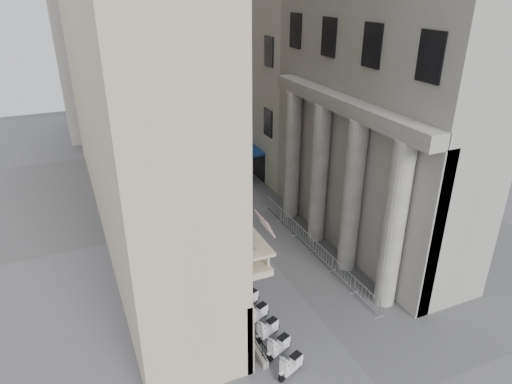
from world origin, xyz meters
TOP-DOWN VIEW (x-y plane):
  - far_building at (0.00, 48.00)m, footprint 22.00×10.00m
  - iron_fence at (-4.30, 18.00)m, footprint 0.30×28.00m
  - blue_awning at (4.15, 26.00)m, footprint 1.60×3.00m
  - flag at (-4.00, 5.00)m, footprint 1.00×1.40m
  - scooter_0 at (-3.32, 3.26)m, footprint 1.51×1.04m
  - scooter_1 at (-3.32, 4.61)m, footprint 1.51×1.04m
  - scooter_2 at (-3.32, 5.96)m, footprint 1.51×1.04m
  - scooter_3 at (-3.32, 7.31)m, footprint 1.51×1.04m
  - scooter_4 at (-3.32, 8.65)m, footprint 1.51×1.04m
  - scooter_5 at (-3.32, 10.00)m, footprint 1.51×1.04m
  - scooter_6 at (-3.32, 11.35)m, footprint 1.51×1.04m
  - scooter_7 at (-3.32, 12.70)m, footprint 1.51×1.04m
  - scooter_8 at (-3.32, 14.04)m, footprint 1.51×1.04m
  - scooter_9 at (-3.32, 15.39)m, footprint 1.51×1.04m
  - scooter_10 at (-3.32, 16.74)m, footprint 1.51×1.04m
  - scooter_11 at (-3.32, 18.09)m, footprint 1.51×1.04m
  - barrier_0 at (3.10, 6.11)m, footprint 0.60×2.40m
  - barrier_1 at (3.10, 8.61)m, footprint 0.60×2.40m
  - barrier_2 at (3.10, 11.11)m, footprint 0.60×2.40m
  - barrier_3 at (3.10, 13.61)m, footprint 0.60×2.40m
  - barrier_4 at (3.10, 16.11)m, footprint 0.60×2.40m
  - barrier_5 at (3.10, 18.61)m, footprint 0.60×2.40m
  - security_tent at (-2.71, 22.45)m, footprint 3.63×3.63m
  - street_lamp at (-3.54, 17.83)m, footprint 2.40×0.67m
  - info_kiosk at (-2.49, 22.71)m, footprint 0.59×0.97m
  - pedestrian_a at (0.52, 31.28)m, footprint 0.67×0.44m
  - pedestrian_b at (2.63, 29.47)m, footprint 1.14×1.10m
  - pedestrian_c at (1.06, 31.32)m, footprint 1.02×0.69m

SIDE VIEW (x-z plane):
  - iron_fence at x=-4.30m, z-range -0.70..0.70m
  - blue_awning at x=4.15m, z-range -1.50..1.50m
  - flag at x=-4.00m, z-range -4.10..4.10m
  - scooter_0 at x=-3.32m, z-range -0.75..0.75m
  - scooter_1 at x=-3.32m, z-range -0.75..0.75m
  - scooter_2 at x=-3.32m, z-range -0.75..0.75m
  - scooter_3 at x=-3.32m, z-range -0.75..0.75m
  - scooter_4 at x=-3.32m, z-range -0.75..0.75m
  - scooter_5 at x=-3.32m, z-range -0.75..0.75m
  - scooter_6 at x=-3.32m, z-range -0.75..0.75m
  - scooter_7 at x=-3.32m, z-range -0.75..0.75m
  - scooter_8 at x=-3.32m, z-range -0.75..0.75m
  - scooter_9 at x=-3.32m, z-range -0.75..0.75m
  - scooter_10 at x=-3.32m, z-range -0.75..0.75m
  - scooter_11 at x=-3.32m, z-range -0.75..0.75m
  - barrier_0 at x=3.10m, z-range -0.55..0.55m
  - barrier_1 at x=3.10m, z-range -0.55..0.55m
  - barrier_2 at x=3.10m, z-range -0.55..0.55m
  - barrier_3 at x=3.10m, z-range -0.55..0.55m
  - barrier_4 at x=3.10m, z-range -0.55..0.55m
  - barrier_5 at x=3.10m, z-range -0.55..0.55m
  - pedestrian_a at x=0.52m, z-range 0.00..1.81m
  - pedestrian_b at x=2.63m, z-range 0.00..1.86m
  - info_kiosk at x=-2.49m, z-range 0.01..1.98m
  - pedestrian_c at x=1.06m, z-range 0.00..2.02m
  - security_tent at x=-2.71m, z-range 0.99..3.94m
  - street_lamp at x=-3.54m, z-range 0.68..8.12m
  - far_building at x=0.00m, z-range 0.00..30.00m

